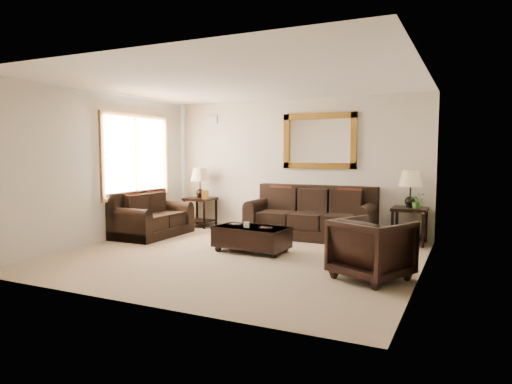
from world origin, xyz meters
The scene contains 11 objects.
room centered at (0.00, 0.00, 1.35)m, with size 5.51×5.01×2.71m.
window centered at (-2.70, 0.90, 1.55)m, with size 0.07×1.96×1.66m.
mirror centered at (0.56, 2.47, 1.85)m, with size 1.50×0.06×1.10m.
air_vent centered at (-1.90, 2.48, 2.35)m, with size 0.25×0.02×0.18m, color #999999.
sofa centered at (0.56, 2.03, 0.35)m, with size 2.39×1.03×0.98m.
loveseat centered at (-2.33, 0.81, 0.32)m, with size 0.92×1.55×0.87m.
end_table_left centered at (-2.03, 2.17, 0.84)m, with size 0.58×0.58×1.29m.
end_table_right centered at (2.35, 2.16, 0.86)m, with size 0.60×0.60×1.31m.
coffee_table centered at (0.09, 0.37, 0.26)m, with size 1.26×0.76×0.51m.
armchair centered at (2.20, -0.44, 0.43)m, with size 0.84×0.79×0.87m, color black.
potted_plant centered at (2.48, 2.05, 0.76)m, with size 0.25×0.28×0.21m, color #28531C.
Camera 1 is at (3.33, -6.26, 1.63)m, focal length 32.00 mm.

